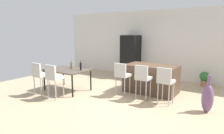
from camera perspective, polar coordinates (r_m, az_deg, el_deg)
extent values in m
plane|color=tan|center=(6.41, 3.59, -8.14)|extent=(10.00, 10.00, 0.00)
cube|color=silver|center=(8.83, 13.59, 6.25)|extent=(10.00, 0.12, 2.90)
cube|color=#4C3828|center=(6.75, 11.13, -3.30)|extent=(1.67, 0.95, 0.92)
cube|color=beige|center=(6.28, 3.16, -2.36)|extent=(0.41, 0.41, 0.08)
cube|color=beige|center=(6.09, 2.33, -0.63)|extent=(0.40, 0.07, 0.36)
cylinder|color=#B2B2B7|center=(6.58, 2.68, -4.87)|extent=(0.03, 0.03, 0.61)
cylinder|color=#B2B2B7|center=(6.42, 5.10, -5.28)|extent=(0.03, 0.03, 0.61)
cylinder|color=#B2B2B7|center=(6.32, 1.12, -5.50)|extent=(0.03, 0.03, 0.61)
cylinder|color=#B2B2B7|center=(6.15, 3.61, -5.95)|extent=(0.03, 0.03, 0.61)
cube|color=beige|center=(5.96, 8.99, -3.15)|extent=(0.40, 0.40, 0.08)
cube|color=beige|center=(5.77, 8.35, -1.35)|extent=(0.40, 0.06, 0.36)
cylinder|color=#B2B2B7|center=(6.26, 8.17, -5.76)|extent=(0.03, 0.03, 0.61)
cylinder|color=#B2B2B7|center=(6.13, 10.89, -6.17)|extent=(0.03, 0.03, 0.61)
cylinder|color=#B2B2B7|center=(5.98, 6.85, -6.49)|extent=(0.03, 0.03, 0.61)
cylinder|color=#B2B2B7|center=(5.85, 9.68, -6.94)|extent=(0.03, 0.03, 0.61)
cube|color=beige|center=(5.72, 15.21, -3.95)|extent=(0.43, 0.43, 0.08)
cube|color=beige|center=(5.52, 14.63, -2.10)|extent=(0.40, 0.09, 0.36)
cylinder|color=#B2B2B7|center=(6.01, 14.24, -6.63)|extent=(0.03, 0.03, 0.61)
cylinder|color=#B2B2B7|center=(5.90, 17.10, -7.10)|extent=(0.03, 0.03, 0.61)
cylinder|color=#B2B2B7|center=(5.73, 12.94, -7.41)|extent=(0.03, 0.03, 0.61)
cylinder|color=#B2B2B7|center=(5.62, 15.92, -7.92)|extent=(0.03, 0.03, 0.61)
cube|color=#4C4238|center=(6.95, -12.72, -0.79)|extent=(1.46, 1.00, 0.04)
cylinder|color=black|center=(7.79, -13.68, -2.43)|extent=(0.05, 0.05, 0.70)
cylinder|color=black|center=(6.89, -6.09, -3.84)|extent=(0.05, 0.05, 0.70)
cylinder|color=black|center=(7.25, -18.78, -3.63)|extent=(0.05, 0.05, 0.70)
cylinder|color=black|center=(6.26, -11.24, -5.41)|extent=(0.05, 0.05, 0.70)
cube|color=beige|center=(6.71, -19.57, -2.14)|extent=(0.41, 0.41, 0.08)
cube|color=beige|center=(6.56, -20.86, -0.51)|extent=(0.40, 0.07, 0.36)
cylinder|color=#B2B2B7|center=(7.00, -19.17, -4.51)|extent=(0.03, 0.03, 0.61)
cylinder|color=#B2B2B7|center=(6.76, -17.49, -4.93)|extent=(0.03, 0.03, 0.61)
cylinder|color=#B2B2B7|center=(6.82, -21.29, -5.03)|extent=(0.03, 0.03, 0.61)
cylinder|color=#B2B2B7|center=(6.57, -19.64, -5.49)|extent=(0.03, 0.03, 0.61)
cube|color=beige|center=(6.20, -15.93, -2.91)|extent=(0.42, 0.42, 0.08)
cube|color=beige|center=(6.04, -17.20, -1.17)|extent=(0.40, 0.08, 0.36)
cylinder|color=#B2B2B7|center=(6.50, -15.72, -5.43)|extent=(0.03, 0.03, 0.61)
cylinder|color=#B2B2B7|center=(6.28, -13.70, -5.89)|extent=(0.03, 0.03, 0.61)
cylinder|color=#B2B2B7|center=(6.30, -17.84, -6.05)|extent=(0.03, 0.03, 0.61)
cylinder|color=#B2B2B7|center=(6.07, -15.83, -6.56)|extent=(0.03, 0.03, 0.61)
cylinder|color=brown|center=(7.02, -11.53, 0.36)|extent=(0.07, 0.07, 0.20)
cylinder|color=brown|center=(6.99, -11.57, 1.52)|extent=(0.02, 0.02, 0.09)
cylinder|color=black|center=(6.71, -8.95, 0.17)|extent=(0.06, 0.06, 0.24)
cylinder|color=black|center=(6.68, -8.98, 1.50)|extent=(0.02, 0.02, 0.07)
cylinder|color=silver|center=(7.11, -18.42, -0.64)|extent=(0.06, 0.06, 0.00)
cylinder|color=silver|center=(7.10, -18.44, -0.31)|extent=(0.01, 0.01, 0.08)
cone|color=silver|center=(7.09, -18.48, 0.37)|extent=(0.07, 0.07, 0.09)
cube|color=black|center=(8.97, 5.32, 3.15)|extent=(0.72, 0.68, 1.84)
ellipsoid|color=#704C75|center=(5.57, 25.63, -8.12)|extent=(0.28, 0.28, 0.72)
cylinder|color=#704C75|center=(5.45, 26.01, -3.41)|extent=(0.09, 0.09, 0.27)
cylinder|color=#996B4C|center=(8.13, 24.81, -4.31)|extent=(0.24, 0.24, 0.22)
sphere|color=#2D6B33|center=(8.07, 24.95, -2.46)|extent=(0.35, 0.35, 0.35)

